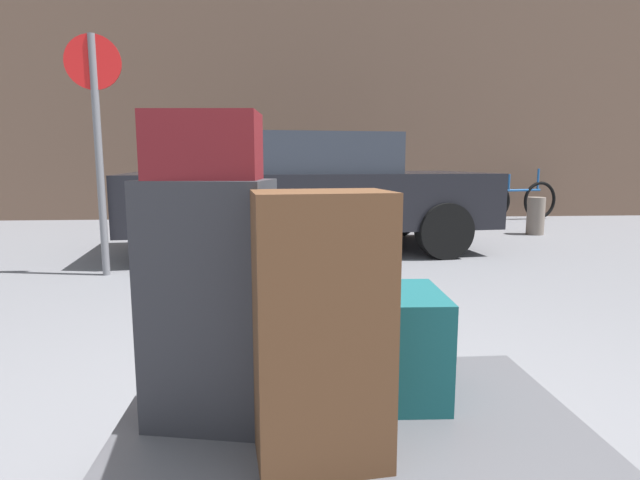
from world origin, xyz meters
name	(u,v)px	position (x,y,z in m)	size (l,w,h in m)	color
luggage_cart	(349,435)	(0.00, 0.00, 0.27)	(1.37, 0.85, 0.34)	#4C4C51
suitcase_charcoal_rear_right	(209,304)	(-0.41, 0.00, 0.69)	(0.35, 0.23, 0.71)	#2D2D33
suitcase_brown_rear_left	(322,330)	(-0.10, -0.23, 0.68)	(0.33, 0.22, 0.69)	#51331E
duffel_bag_teal_center	(359,344)	(0.05, 0.13, 0.51)	(0.53, 0.36, 0.35)	#144C51
duffel_bag_maroon_topmost_pile	(204,146)	(-0.41, 0.00, 1.14)	(0.30, 0.19, 0.18)	maroon
parked_car	(303,189)	(0.06, 4.85, 0.76)	(4.48, 2.32, 1.42)	black
bicycle_leaning	(517,200)	(4.20, 7.85, 0.37)	(1.73, 0.47, 0.96)	black
bollard_kerb_near	(457,217)	(2.41, 5.98, 0.28)	(0.26, 0.26, 0.56)	#72665B
bollard_kerb_mid	(536,216)	(3.62, 5.98, 0.28)	(0.26, 0.26, 0.56)	#72665B
no_parking_sign	(97,129)	(-1.92, 3.58, 1.40)	(0.50, 0.09, 2.25)	slate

